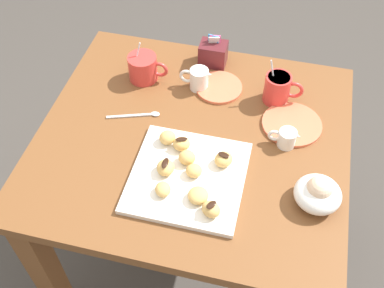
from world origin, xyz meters
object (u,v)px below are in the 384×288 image
object	(u,v)px
chocolate_sauce_pitcher	(287,138)
saucer_coral_left	(219,87)
coffee_mug_red_right	(278,88)
sugar_caddy	(213,54)
beignet_7	(198,195)
beignet_8	(182,144)
beignet_0	(211,209)
saucer_coral_right	(292,124)
beignet_4	(187,158)
ice_cream_bowl	(318,193)
beignet_1	(165,167)
coffee_mug_red_left	(143,67)
beignet_5	(194,171)
pastry_plate_square	(188,177)
beignet_6	(224,159)
beignet_3	(163,189)
beignet_2	(167,137)
cream_pitcher_white	(198,78)
dining_table	(193,165)

from	to	relation	value
chocolate_sauce_pitcher	saucer_coral_left	size ratio (longest dim) A/B	0.61
coffee_mug_red_right	sugar_caddy	distance (m)	0.27
beignet_7	beignet_8	world-z (taller)	beignet_8
beignet_0	saucer_coral_right	bearing A→B (deg)	65.26
beignet_4	sugar_caddy	bearing A→B (deg)	92.84
coffee_mug_red_right	ice_cream_bowl	size ratio (longest dim) A/B	1.20
chocolate_sauce_pitcher	beignet_1	distance (m)	0.36
coffee_mug_red_right	beignet_4	world-z (taller)	coffee_mug_red_right
coffee_mug_red_left	beignet_4	size ratio (longest dim) A/B	2.85
ice_cream_bowl	beignet_5	size ratio (longest dim) A/B	2.80
pastry_plate_square	beignet_6	bearing A→B (deg)	36.54
coffee_mug_red_left	sugar_caddy	world-z (taller)	coffee_mug_red_left
beignet_6	sugar_caddy	bearing A→B (deg)	105.68
saucer_coral_left	beignet_4	xyz separation A→B (m)	(-0.02, -0.33, 0.03)
pastry_plate_square	beignet_0	distance (m)	0.14
coffee_mug_red_left	beignet_3	world-z (taller)	coffee_mug_red_left
beignet_2	beignet_8	bearing A→B (deg)	-16.28
coffee_mug_red_left	beignet_6	size ratio (longest dim) A/B	2.54
beignet_3	chocolate_sauce_pitcher	bearing A→B (deg)	40.99
beignet_4	beignet_8	xyz separation A→B (m)	(-0.03, 0.05, -0.00)
beignet_4	ice_cream_bowl	bearing A→B (deg)	-5.87
pastry_plate_square	beignet_3	xyz separation A→B (m)	(-0.05, -0.07, 0.02)
beignet_4	beignet_5	xyz separation A→B (m)	(0.03, -0.04, -0.00)
beignet_1	coffee_mug_red_left	bearing A→B (deg)	115.84
sugar_caddy	beignet_6	bearing A→B (deg)	-74.32
coffee_mug_red_right	cream_pitcher_white	world-z (taller)	coffee_mug_red_right
saucer_coral_left	beignet_0	xyz separation A→B (m)	(0.08, -0.48, 0.03)
pastry_plate_square	coffee_mug_red_left	xyz separation A→B (m)	(-0.24, 0.37, 0.04)
beignet_2	beignet_4	xyz separation A→B (m)	(0.07, -0.06, 0.00)
beignet_8	beignet_7	bearing A→B (deg)	-61.66
beignet_1	coffee_mug_red_right	bearing A→B (deg)	54.90
pastry_plate_square	chocolate_sauce_pitcher	size ratio (longest dim) A/B	3.34
saucer_coral_left	beignet_7	world-z (taller)	beignet_7
ice_cream_bowl	beignet_1	xyz separation A→B (m)	(-0.41, -0.01, -0.01)
beignet_1	beignet_6	bearing A→B (deg)	23.84
dining_table	beignet_8	size ratio (longest dim) A/B	18.66
saucer_coral_left	beignet_6	xyz separation A→B (m)	(0.08, -0.31, 0.03)
cream_pitcher_white	chocolate_sauce_pitcher	world-z (taller)	cream_pitcher_white
beignet_2	beignet_6	bearing A→B (deg)	-13.01
dining_table	saucer_coral_left	world-z (taller)	saucer_coral_left
sugar_caddy	cream_pitcher_white	bearing A→B (deg)	-98.88
dining_table	beignet_8	bearing A→B (deg)	-104.02
ice_cream_bowl	beignet_7	world-z (taller)	ice_cream_bowl
saucer_coral_right	beignet_5	world-z (taller)	beignet_5
beignet_7	beignet_5	bearing A→B (deg)	111.25
dining_table	beignet_5	xyz separation A→B (m)	(0.04, -0.15, 0.17)
saucer_coral_right	beignet_1	distance (m)	0.42
beignet_5	beignet_6	size ratio (longest dim) A/B	0.84
sugar_caddy	beignet_6	distance (m)	0.45
beignet_6	beignet_1	bearing A→B (deg)	-156.16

